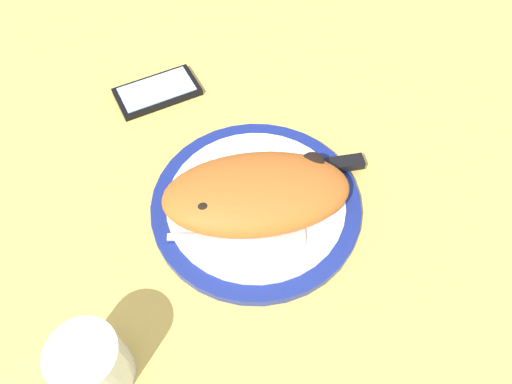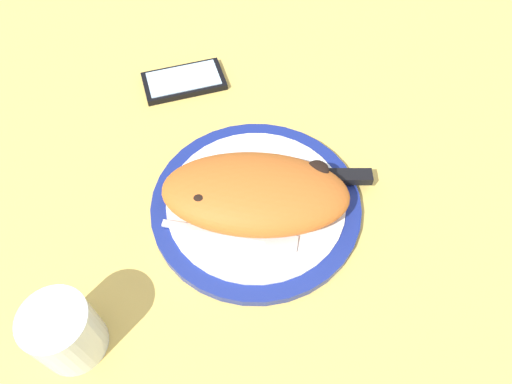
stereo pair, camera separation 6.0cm
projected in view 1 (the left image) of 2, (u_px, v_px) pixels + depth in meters
The scene contains 7 objects.
ground_plane at pixel (256, 213), 64.10cm from camera, with size 150.00×150.00×3.00cm, color #DBB756.
plate at pixel (256, 204), 62.23cm from camera, with size 27.53×27.53×1.58cm.
calzone at pixel (255, 193), 58.82cm from camera, with size 24.12×13.58×5.60cm.
fork at pixel (250, 237), 58.27cm from camera, with size 17.19×2.70×0.40cm.
knife at pixel (306, 170), 63.78cm from camera, with size 23.47×4.50×1.20cm.
smartphone at pixel (157, 92), 74.33cm from camera, with size 14.42×11.36×1.16cm.
water_glass at pixel (94, 365), 48.00cm from camera, with size 7.15×7.15×8.11cm.
Camera 1 is at (-2.20, -33.65, 53.08)cm, focal length 33.19 mm.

